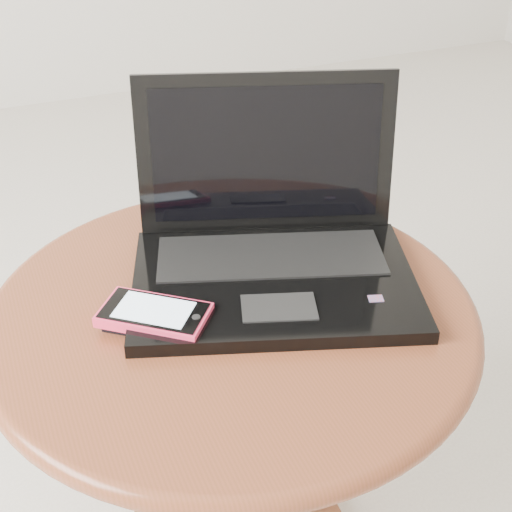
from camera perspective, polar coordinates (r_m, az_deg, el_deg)
name	(u,v)px	position (r m, az deg, el deg)	size (l,w,h in m)	color
table	(233,366)	(0.88, -1.80, -8.67)	(0.56, 0.56, 0.45)	brown
laptop	(272,244)	(0.85, 1.23, 0.95)	(0.39, 0.34, 0.21)	black
phone_black	(164,319)	(0.79, -7.28, -4.99)	(0.13, 0.12, 0.01)	black
phone_pink	(154,315)	(0.78, -8.03, -4.60)	(0.13, 0.12, 0.01)	#FF345B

